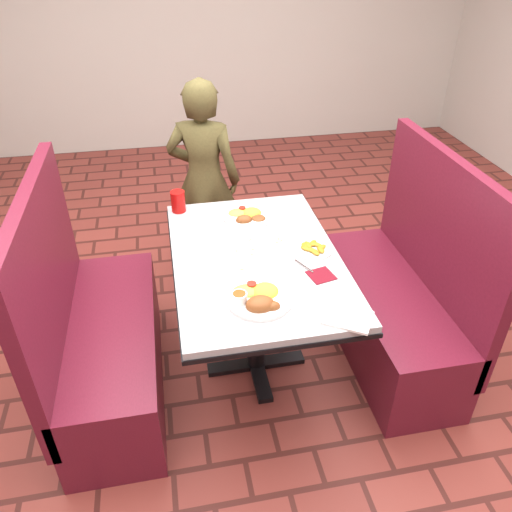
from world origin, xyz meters
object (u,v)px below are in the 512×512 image
at_px(near_dinner_plate, 259,295).
at_px(plantain_plate, 313,249).
at_px(diner_person, 204,180).
at_px(far_dinner_plate, 248,214).
at_px(booth_bench_right, 396,303).
at_px(booth_bench_left, 102,342).
at_px(dining_table, 256,272).
at_px(red_tumbler, 178,201).

height_order(near_dinner_plate, plantain_plate, near_dinner_plate).
xyz_separation_m(diner_person, far_dinner_plate, (0.17, -0.71, 0.10)).
height_order(diner_person, plantain_plate, diner_person).
xyz_separation_m(far_dinner_plate, plantain_plate, (0.26, -0.38, -0.01)).
xyz_separation_m(booth_bench_right, diner_person, (-0.94, 1.08, 0.34)).
relative_size(booth_bench_left, booth_bench_right, 1.00).
xyz_separation_m(dining_table, far_dinner_plate, (0.03, 0.38, 0.12)).
xyz_separation_m(dining_table, diner_person, (-0.14, 1.08, 0.02)).
bearing_deg(far_dinner_plate, diner_person, 103.31).
xyz_separation_m(near_dinner_plate, plantain_plate, (0.34, 0.34, -0.02)).
height_order(far_dinner_plate, red_tumbler, red_tumbler).
distance_m(far_dinner_plate, plantain_plate, 0.46).
bearing_deg(red_tumbler, far_dinner_plate, -23.25).
bearing_deg(plantain_plate, near_dinner_plate, -135.28).
distance_m(diner_person, plantain_plate, 1.17).
relative_size(dining_table, booth_bench_right, 1.01).
bearing_deg(diner_person, plantain_plate, 130.18).
xyz_separation_m(diner_person, plantain_plate, (0.42, -1.09, 0.09)).
height_order(booth_bench_right, red_tumbler, booth_bench_right).
relative_size(far_dinner_plate, red_tumbler, 2.18).
distance_m(near_dinner_plate, red_tumbler, 0.92).
bearing_deg(plantain_plate, far_dinner_plate, 123.77).
height_order(diner_person, far_dinner_plate, diner_person).
height_order(dining_table, near_dinner_plate, near_dinner_plate).
bearing_deg(far_dinner_plate, dining_table, -94.06).
distance_m(near_dinner_plate, plantain_plate, 0.48).
bearing_deg(near_dinner_plate, diner_person, 93.39).
bearing_deg(far_dinner_plate, near_dinner_plate, -96.54).
relative_size(plantain_plate, red_tumbler, 1.58).
relative_size(near_dinner_plate, far_dinner_plate, 1.10).
distance_m(dining_table, booth_bench_left, 0.86).
bearing_deg(near_dinner_plate, plantain_plate, 44.72).
height_order(dining_table, booth_bench_left, booth_bench_left).
xyz_separation_m(booth_bench_right, near_dinner_plate, (-0.85, -0.34, 0.45)).
distance_m(dining_table, booth_bench_right, 0.86).
bearing_deg(booth_bench_left, dining_table, 0.00).
xyz_separation_m(booth_bench_left, near_dinner_plate, (0.74, -0.34, 0.45)).
height_order(booth_bench_left, near_dinner_plate, booth_bench_left).
bearing_deg(dining_table, booth_bench_left, 180.00).
height_order(far_dinner_plate, plantain_plate, far_dinner_plate).
bearing_deg(dining_table, far_dinner_plate, 85.94).
bearing_deg(booth_bench_right, far_dinner_plate, 154.04).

